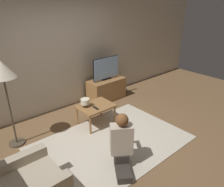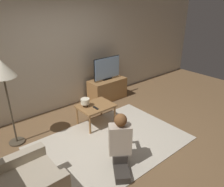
{
  "view_description": "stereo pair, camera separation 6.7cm",
  "coord_description": "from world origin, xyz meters",
  "px_view_note": "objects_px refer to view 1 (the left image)",
  "views": [
    {
      "loc": [
        -2.17,
        -2.53,
        2.47
      ],
      "look_at": [
        0.45,
        0.51,
        0.71
      ],
      "focal_mm": 35.0,
      "sensor_mm": 36.0,
      "label": 1
    },
    {
      "loc": [
        -2.12,
        -2.57,
        2.47
      ],
      "look_at": [
        0.45,
        0.51,
        0.71
      ],
      "focal_mm": 35.0,
      "sensor_mm": 36.0,
      "label": 2
    }
  ],
  "objects_px": {
    "tv": "(106,68)",
    "floor_lamp": "(3,74)",
    "person_kneeling": "(122,142)",
    "table_lamp": "(85,102)",
    "coffee_table": "(96,108)"
  },
  "relations": [
    {
      "from": "tv",
      "to": "table_lamp",
      "type": "distance_m",
      "value": 1.41
    },
    {
      "from": "coffee_table",
      "to": "person_kneeling",
      "type": "distance_m",
      "value": 1.36
    },
    {
      "from": "coffee_table",
      "to": "person_kneeling",
      "type": "relative_size",
      "value": 0.77
    },
    {
      "from": "floor_lamp",
      "to": "person_kneeling",
      "type": "bearing_deg",
      "value": -58.13
    },
    {
      "from": "tv",
      "to": "table_lamp",
      "type": "relative_size",
      "value": 4.4
    },
    {
      "from": "tv",
      "to": "floor_lamp",
      "type": "bearing_deg",
      "value": -170.26
    },
    {
      "from": "coffee_table",
      "to": "person_kneeling",
      "type": "height_order",
      "value": "person_kneeling"
    },
    {
      "from": "coffee_table",
      "to": "tv",
      "type": "bearing_deg",
      "value": 40.73
    },
    {
      "from": "table_lamp",
      "to": "person_kneeling",
      "type": "bearing_deg",
      "value": -101.44
    },
    {
      "from": "coffee_table",
      "to": "table_lamp",
      "type": "height_order",
      "value": "table_lamp"
    },
    {
      "from": "tv",
      "to": "person_kneeling",
      "type": "height_order",
      "value": "tv"
    },
    {
      "from": "person_kneeling",
      "to": "floor_lamp",
      "type": "bearing_deg",
      "value": -23.83
    },
    {
      "from": "coffee_table",
      "to": "person_kneeling",
      "type": "xyz_separation_m",
      "value": [
        -0.47,
        -1.28,
        0.08
      ]
    },
    {
      "from": "floor_lamp",
      "to": "table_lamp",
      "type": "bearing_deg",
      "value": -13.43
    },
    {
      "from": "person_kneeling",
      "to": "table_lamp",
      "type": "bearing_deg",
      "value": -67.14
    }
  ]
}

